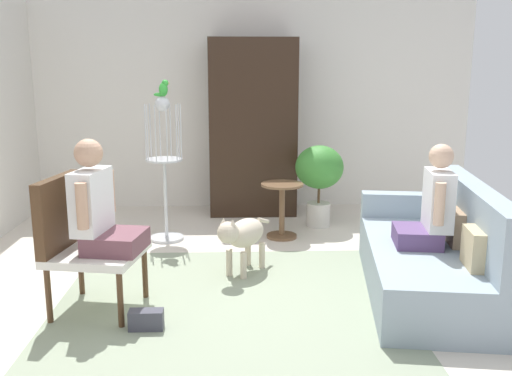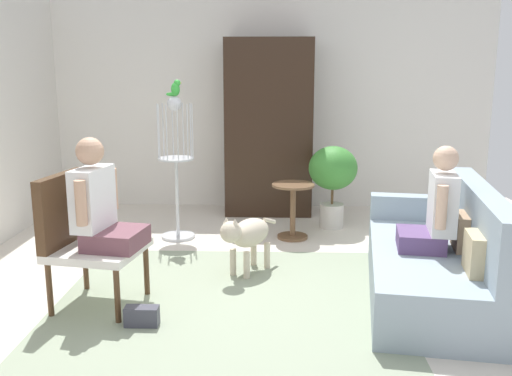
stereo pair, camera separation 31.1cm
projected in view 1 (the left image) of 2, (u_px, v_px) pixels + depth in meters
The scene contains 14 objects.
ground_plane at pixel (250, 289), 4.66m from camera, with size 6.98×6.98×0.00m, color beige.
back_wall at pixel (243, 104), 7.28m from camera, with size 5.91×0.12×2.69m, color silver.
area_rug at pixel (228, 302), 4.40m from camera, with size 2.66×2.45×0.01m, color gray.
couch at pixel (434, 256), 4.54m from camera, with size 1.18×2.08×0.90m.
armchair at pixel (78, 235), 4.17m from camera, with size 0.74×0.73×1.02m.
person_on_couch at pixel (432, 206), 4.43m from camera, with size 0.47×0.55×0.82m.
person_on_armchair at pixel (99, 208), 4.10m from camera, with size 0.52×0.56×0.83m.
round_end_table at pixel (282, 206), 6.02m from camera, with size 0.45×0.45×0.60m.
dog at pixel (243, 235), 4.94m from camera, with size 0.48×0.67×0.56m.
bird_cage_stand at pixel (165, 171), 5.86m from camera, with size 0.38×0.38×1.52m.
parrot at pixel (163, 89), 5.69m from camera, with size 0.17×0.10×0.17m.
potted_plant at pixel (319, 173), 6.40m from camera, with size 0.55×0.55×0.94m.
armoire_cabinet at pixel (253, 128), 6.94m from camera, with size 1.06×0.56×2.16m, color black.
handbag at pixel (146, 320), 3.93m from camera, with size 0.24×0.11×0.14m, color #3F3F4C.
Camera 1 is at (-0.12, -4.38, 1.80)m, focal length 39.34 mm.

